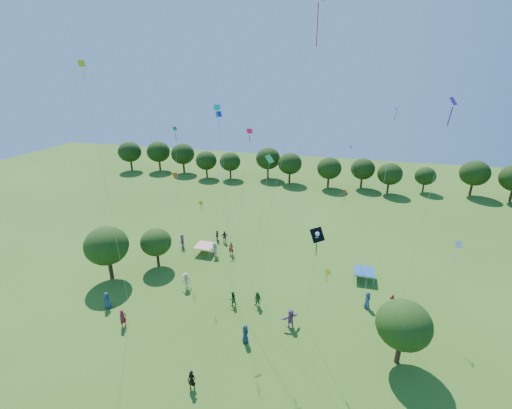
% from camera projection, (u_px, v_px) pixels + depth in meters
% --- Properties ---
extents(near_tree_west, '(4.65, 4.65, 6.20)m').
position_uv_depth(near_tree_west, '(107.00, 246.00, 36.94)').
color(near_tree_west, '#422B19').
rests_on(near_tree_west, ground).
extents(near_tree_north, '(3.57, 3.57, 4.75)m').
position_uv_depth(near_tree_north, '(156.00, 242.00, 39.75)').
color(near_tree_north, '#422B19').
rests_on(near_tree_north, ground).
extents(near_tree_east, '(4.16, 4.16, 5.58)m').
position_uv_depth(near_tree_east, '(404.00, 325.00, 25.99)').
color(near_tree_east, '#422B19').
rests_on(near_tree_east, ground).
extents(treeline, '(88.01, 8.77, 6.77)m').
position_uv_depth(treeline, '(300.00, 164.00, 69.60)').
color(treeline, '#422B19').
rests_on(treeline, ground).
extents(tent_red_stripe, '(2.20, 2.20, 1.10)m').
position_uv_depth(tent_red_stripe, '(205.00, 246.00, 43.38)').
color(tent_red_stripe, red).
rests_on(tent_red_stripe, ground).
extents(tent_blue, '(2.20, 2.20, 1.10)m').
position_uv_depth(tent_blue, '(364.00, 271.00, 37.82)').
color(tent_blue, '#164B92').
rests_on(tent_blue, ground).
extents(man_in_black, '(0.64, 0.45, 1.63)m').
position_uv_depth(man_in_black, '(192.00, 380.00, 24.73)').
color(man_in_black, black).
rests_on(man_in_black, ground).
extents(crowd_person_0, '(0.86, 0.48, 1.73)m').
position_uv_depth(crowd_person_0, '(107.00, 300.00, 33.30)').
color(crowd_person_0, navy).
rests_on(crowd_person_0, ground).
extents(crowd_person_1, '(0.71, 0.56, 1.67)m').
position_uv_depth(crowd_person_1, '(231.00, 249.00, 43.06)').
color(crowd_person_1, maroon).
rests_on(crowd_person_1, ground).
extents(crowd_person_2, '(0.90, 0.67, 1.64)m').
position_uv_depth(crowd_person_2, '(258.00, 300.00, 33.47)').
color(crowd_person_2, '#295C27').
rests_on(crowd_person_2, ground).
extents(crowd_person_3, '(0.85, 1.32, 1.87)m').
position_uv_depth(crowd_person_3, '(215.00, 249.00, 42.66)').
color(crowd_person_3, tan).
rests_on(crowd_person_3, ground).
extents(crowd_person_4, '(1.07, 0.63, 1.72)m').
position_uv_depth(crowd_person_4, '(224.00, 237.00, 46.06)').
color(crowd_person_4, '#3E3731').
rests_on(crowd_person_4, ground).
extents(crowd_person_5, '(1.70, 1.59, 1.85)m').
position_uv_depth(crowd_person_5, '(290.00, 318.00, 30.81)').
color(crowd_person_5, '#8C528D').
rests_on(crowd_person_5, ground).
extents(crowd_person_6, '(0.53, 0.89, 1.74)m').
position_uv_depth(crowd_person_6, '(367.00, 300.00, 33.35)').
color(crowd_person_6, navy).
rests_on(crowd_person_6, ground).
extents(crowd_person_7, '(0.67, 0.77, 1.74)m').
position_uv_depth(crowd_person_7, '(123.00, 318.00, 30.88)').
color(crowd_person_7, maroon).
rests_on(crowd_person_7, ground).
extents(crowd_person_8, '(0.83, 0.85, 1.56)m').
position_uv_depth(crowd_person_8, '(232.00, 299.00, 33.70)').
color(crowd_person_8, '#214D26').
rests_on(crowd_person_8, ground).
extents(crowd_person_9, '(1.13, 1.26, 1.80)m').
position_uv_depth(crowd_person_9, '(186.00, 281.00, 36.38)').
color(crowd_person_9, '#BBB695').
rests_on(crowd_person_9, ground).
extents(crowd_person_10, '(0.49, 0.94, 1.55)m').
position_uv_depth(crowd_person_10, '(217.00, 236.00, 46.56)').
color(crowd_person_10, '#3F3633').
rests_on(crowd_person_10, ground).
extents(crowd_person_11, '(1.24, 1.75, 1.78)m').
position_uv_depth(crowd_person_11, '(182.00, 241.00, 45.00)').
color(crowd_person_11, '#A76185').
rests_on(crowd_person_11, ground).
extents(crowd_person_12, '(0.84, 0.94, 1.69)m').
position_uv_depth(crowd_person_12, '(245.00, 334.00, 29.10)').
color(crowd_person_12, '#1A2E4C').
rests_on(crowd_person_12, ground).
extents(crowd_person_13, '(0.64, 0.51, 1.49)m').
position_uv_depth(crowd_person_13, '(392.00, 301.00, 33.40)').
color(crowd_person_13, maroon).
rests_on(crowd_person_13, ground).
extents(pirate_kite, '(1.19, 2.23, 9.35)m').
position_uv_depth(pirate_kite, '(317.00, 237.00, 25.78)').
color(pirate_kite, black).
extents(red_high_kite, '(5.07, 3.19, 25.93)m').
position_uv_depth(red_high_kite, '(303.00, 67.00, 26.73)').
color(red_high_kite, red).
extents(small_kite_0, '(11.34, 1.18, 7.67)m').
position_uv_depth(small_kite_0, '(319.00, 206.00, 40.46)').
color(small_kite_0, '#EF450E').
extents(small_kite_1, '(3.82, 1.82, 8.23)m').
position_uv_depth(small_kite_1, '(207.00, 220.00, 34.45)').
color(small_kite_1, '#FFB50D').
extents(small_kite_2, '(2.43, 1.19, 6.72)m').
position_uv_depth(small_kite_2, '(322.00, 284.00, 25.90)').
color(small_kite_2, yellow).
extents(small_kite_3, '(0.46, 1.03, 14.43)m').
position_uv_depth(small_kite_3, '(176.00, 158.00, 40.38)').
color(small_kite_3, '#188644').
extents(small_kite_4, '(1.70, 8.75, 17.19)m').
position_uv_depth(small_kite_4, '(388.00, 158.00, 32.45)').
color(small_kite_4, blue).
extents(small_kite_5, '(3.00, 11.28, 12.88)m').
position_uv_depth(small_kite_5, '(356.00, 192.00, 35.56)').
color(small_kite_5, purple).
extents(small_kite_6, '(0.54, 3.25, 7.90)m').
position_uv_depth(small_kite_6, '(220.00, 182.00, 44.76)').
color(small_kite_6, silver).
extents(small_kite_7, '(1.79, 1.81, 17.65)m').
position_uv_depth(small_kite_7, '(221.00, 153.00, 31.13)').
color(small_kite_7, '#0CBF99').
extents(small_kite_8, '(2.32, 0.56, 15.87)m').
position_uv_depth(small_kite_8, '(245.00, 174.00, 30.31)').
color(small_kite_8, red).
extents(small_kite_9, '(3.32, 5.48, 7.52)m').
position_uv_depth(small_kite_9, '(176.00, 183.00, 46.12)').
color(small_kite_9, '#EA4E0C').
extents(small_kite_10, '(0.55, 1.43, 21.11)m').
position_uv_depth(small_kite_10, '(98.00, 148.00, 26.35)').
color(small_kite_10, yellow).
extents(small_kite_11, '(2.39, 1.09, 14.67)m').
position_uv_depth(small_kite_11, '(265.00, 190.00, 26.07)').
color(small_kite_11, green).
extents(small_kite_12, '(2.26, 2.74, 16.93)m').
position_uv_depth(small_kite_12, '(223.00, 159.00, 32.48)').
color(small_kite_12, '#1523DB').
extents(small_kite_13, '(0.58, 4.39, 18.98)m').
position_uv_depth(small_kite_13, '(435.00, 173.00, 22.34)').
color(small_kite_13, '#5C178E').
extents(small_kite_14, '(1.34, 6.55, 10.85)m').
position_uv_depth(small_kite_14, '(441.00, 268.00, 22.75)').
color(small_kite_14, white).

